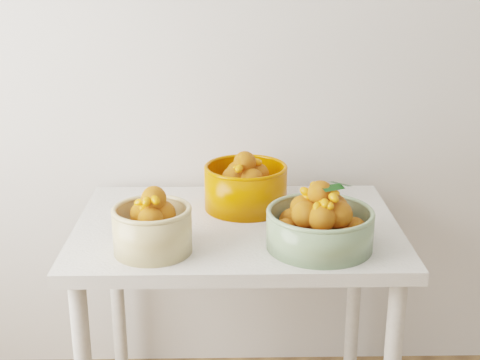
% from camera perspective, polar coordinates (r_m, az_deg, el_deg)
% --- Properties ---
extents(table, '(1.00, 0.70, 0.75)m').
position_cam_1_polar(table, '(2.12, -0.25, -6.13)').
color(table, silver).
rests_on(table, ground).
extents(bowl_cream, '(0.23, 0.23, 0.19)m').
position_cam_1_polar(bowl_cream, '(1.88, -7.50, -4.01)').
color(bowl_cream, tan).
rests_on(bowl_cream, table).
extents(bowl_green, '(0.32, 0.32, 0.20)m').
position_cam_1_polar(bowl_green, '(1.91, 6.82, -3.77)').
color(bowl_green, gray).
rests_on(bowl_green, table).
extents(bowl_orange, '(0.36, 0.36, 0.20)m').
position_cam_1_polar(bowl_orange, '(2.18, 0.46, -0.46)').
color(bowl_orange, '#C95300').
rests_on(bowl_orange, table).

